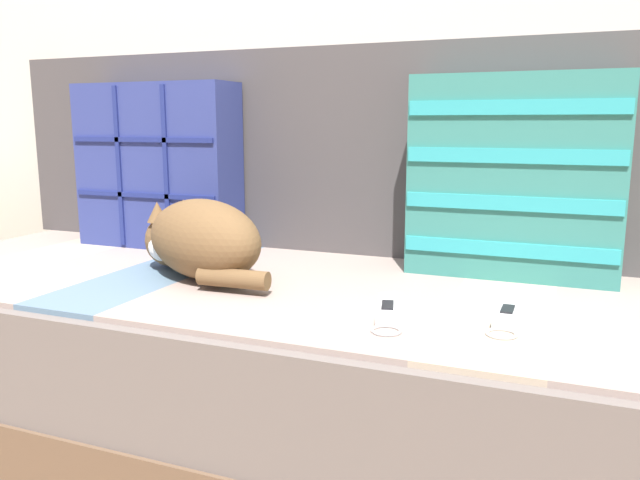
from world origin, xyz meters
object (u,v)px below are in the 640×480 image
couch (248,365)px  game_remote_near (507,315)px  throw_pillow_striped (514,177)px  sleeping_cat (198,240)px  game_remote_far (387,310)px  throw_pillow_quilted (158,166)px

couch → game_remote_near: bearing=-13.4°
throw_pillow_striped → sleeping_cat: bearing=-157.1°
couch → throw_pillow_striped: size_ratio=4.06×
game_remote_far → game_remote_near: bearing=14.9°
throw_pillow_striped → game_remote_near: size_ratio=2.31×
game_remote_near → game_remote_far: size_ratio=0.95×
game_remote_near → game_remote_far: (-0.19, -0.05, 0.00)m
throw_pillow_quilted → throw_pillow_striped: (0.89, -0.00, -0.00)m
throw_pillow_quilted → throw_pillow_striped: throw_pillow_quilted is taller
couch → game_remote_near: 0.62m
throw_pillow_striped → game_remote_far: throw_pillow_striped is taller
couch → game_remote_far: size_ratio=8.90×
throw_pillow_striped → sleeping_cat: 0.68m
couch → throw_pillow_striped: (0.54, 0.19, 0.42)m
throw_pillow_striped → game_remote_far: (-0.16, -0.38, -0.20)m
game_remote_near → game_remote_far: 0.20m
couch → game_remote_near: game_remote_near is taller
couch → game_remote_near: (0.56, -0.13, 0.22)m
throw_pillow_striped → game_remote_near: bearing=-85.1°
throw_pillow_striped → couch: bearing=-160.4°
throw_pillow_striped → sleeping_cat: throw_pillow_striped is taller
throw_pillow_quilted → sleeping_cat: throw_pillow_quilted is taller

